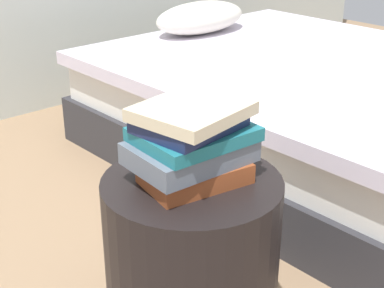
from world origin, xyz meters
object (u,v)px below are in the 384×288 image
Objects in this scene: side_table at (192,269)px; book_slate at (190,152)px; book_teal at (194,134)px; book_cream at (194,111)px; book_navy at (191,122)px; book_rust at (195,173)px; bed at (318,111)px.

book_slate reaches higher than side_table.
book_cream is at bearing -130.99° from book_teal.
book_cream is (0.00, -0.00, 0.44)m from side_table.
book_navy is 0.95× the size of book_cream.
book_cream is at bearing -58.32° from side_table.
book_cream is (0.00, -0.01, 0.11)m from book_slate.
book_slate is at bearing -175.68° from book_navy.
book_rust is at bearing -88.44° from side_table.
book_navy is at bearing 171.10° from book_teal.
side_table is at bearing -84.45° from book_slate.
book_cream is at bearing -74.56° from book_slate.
book_slate reaches higher than book_rust.
book_teal is at bearing 36.30° from book_cream.
book_teal is (0.01, 0.02, 0.09)m from book_rust.
book_navy is (0.00, 0.00, 0.07)m from book_slate.
side_table is 2.26× the size of book_navy.
book_rust is 1.06× the size of book_navy.
side_table is 1.85× the size of book_slate.
side_table is 2.13× the size of book_rust.
book_rust is (0.00, -0.01, 0.28)m from side_table.
bed reaches higher than book_rust.
side_table is 0.33m from book_slate.
book_navy is (0.00, 0.02, 0.12)m from book_rust.
book_rust is 0.05m from book_slate.
book_navy is at bearing 67.93° from book_cream.
book_teal is at bearing -18.98° from book_navy.
side_table is 0.44m from book_cream.
side_table is at bearing -146.59° from book_teal.
book_teal is 0.03m from book_navy.
bed is at bearing 23.16° from side_table.
book_teal is at bearing 67.44° from book_rust.
side_table is at bearing 101.79° from book_rust.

